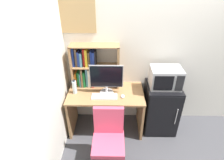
{
  "coord_description": "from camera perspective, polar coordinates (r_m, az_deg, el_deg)",
  "views": [
    {
      "loc": [
        -0.81,
        -2.72,
        2.44
      ],
      "look_at": [
        -0.85,
        -0.35,
        1.0
      ],
      "focal_mm": 29.7,
      "sensor_mm": 36.0,
      "label": 1
    }
  ],
  "objects": [
    {
      "name": "wall_back",
      "position": [
        3.2,
        23.38,
        7.8
      ],
      "size": [
        6.4,
        0.04,
        2.6
      ],
      "primitive_type": "cube",
      "color": "silver",
      "rests_on": "ground_plane"
    },
    {
      "name": "wall_left",
      "position": [
        1.79,
        -26.83,
        -12.45
      ],
      "size": [
        0.04,
        4.4,
        2.6
      ],
      "primitive_type": "cube",
      "color": "silver",
      "rests_on": "ground_plane"
    },
    {
      "name": "desk",
      "position": [
        3.07,
        -1.87,
        -7.41
      ],
      "size": [
        1.19,
        0.64,
        0.75
      ],
      "color": "#997047",
      "rests_on": "ground_plane"
    },
    {
      "name": "hutch_bookshelf",
      "position": [
        2.96,
        -7.21,
        4.32
      ],
      "size": [
        0.75,
        0.23,
        0.71
      ],
      "color": "#997047",
      "rests_on": "desk"
    },
    {
      "name": "monitor",
      "position": [
        2.79,
        -1.74,
        0.53
      ],
      "size": [
        0.51,
        0.22,
        0.48
      ],
      "color": "#B7B7BC",
      "rests_on": "desk"
    },
    {
      "name": "keyboard",
      "position": [
        2.83,
        -2.35,
        -5.1
      ],
      "size": [
        0.39,
        0.16,
        0.02
      ],
      "primitive_type": "cube",
      "color": "silver",
      "rests_on": "desk"
    },
    {
      "name": "computer_mouse",
      "position": [
        2.83,
        3.34,
        -4.99
      ],
      "size": [
        0.06,
        0.08,
        0.03
      ],
      "primitive_type": "ellipsoid",
      "color": "silver",
      "rests_on": "desk"
    },
    {
      "name": "water_bottle",
      "position": [
        2.92,
        -11.48,
        -2.12
      ],
      "size": [
        0.07,
        0.07,
        0.23
      ],
      "color": "silver",
      "rests_on": "desk"
    },
    {
      "name": "mini_fridge",
      "position": [
        3.25,
        14.66,
        -8.2
      ],
      "size": [
        0.53,
        0.54,
        0.85
      ],
      "color": "black",
      "rests_on": "ground_plane"
    },
    {
      "name": "microwave",
      "position": [
        2.93,
        16.14,
        0.7
      ],
      "size": [
        0.47,
        0.34,
        0.31
      ],
      "color": "#ADADB2",
      "rests_on": "mini_fridge"
    },
    {
      "name": "desk_chair",
      "position": [
        2.67,
        -1.07,
        -18.82
      ],
      "size": [
        0.48,
        0.48,
        0.91
      ],
      "color": "black",
      "rests_on": "ground_plane"
    },
    {
      "name": "wall_corkboard",
      "position": [
        2.83,
        -11.58,
        18.96
      ],
      "size": [
        0.61,
        0.02,
        0.5
      ],
      "primitive_type": "cube",
      "color": "tan"
    }
  ]
}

